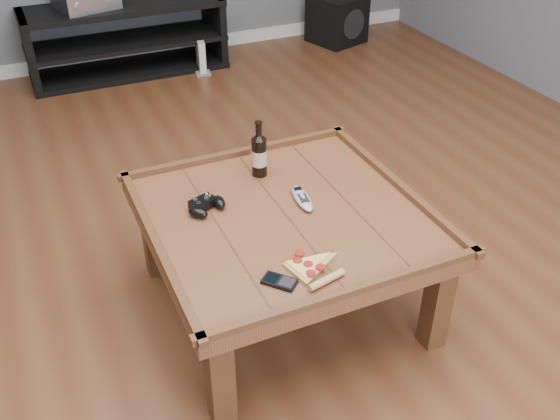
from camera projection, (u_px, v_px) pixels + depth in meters
name	position (u px, v px, depth m)	size (l,w,h in m)	color
ground	(285.00, 304.00, 2.56)	(6.00, 6.00, 0.00)	#4F2916
baseboard	(123.00, 55.00, 4.78)	(5.00, 0.02, 0.10)	silver
coffee_table	(285.00, 227.00, 2.34)	(1.03, 1.03, 0.48)	#592F19
media_console	(127.00, 40.00, 4.49)	(1.40, 0.45, 0.50)	black
beer_bottle	(259.00, 154.00, 2.48)	(0.06, 0.06, 0.24)	black
game_controller	(206.00, 205.00, 2.31)	(0.16, 0.14, 0.05)	black
pizza_slice	(311.00, 268.00, 2.03)	(0.20, 0.27, 0.03)	tan
smartphone	(279.00, 281.00, 1.98)	(0.12, 0.12, 0.01)	black
remote_control	(302.00, 198.00, 2.37)	(0.08, 0.19, 0.03)	#9BA0A8
subwoofer	(337.00, 19.00, 5.08)	(0.47, 0.47, 0.37)	black
game_console	(201.00, 57.00, 4.57)	(0.14, 0.21, 0.24)	gray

